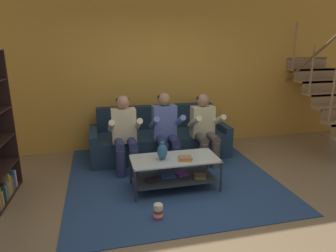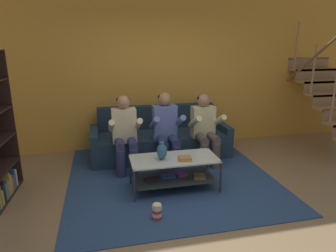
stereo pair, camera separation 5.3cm
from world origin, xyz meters
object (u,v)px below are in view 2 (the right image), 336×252
couch (160,140)px  vase (162,151)px  person_seated_left (125,131)px  book_stack (185,158)px  person_seated_right (205,127)px  popcorn_tub (157,211)px  coffee_table (174,169)px  person_seated_middle (166,128)px

couch → vase: (-0.24, -1.34, 0.29)m
person_seated_left → book_stack: size_ratio=5.83×
person_seated_right → popcorn_tub: person_seated_right is taller
coffee_table → popcorn_tub: 0.81m
person_seated_middle → popcorn_tub: size_ratio=5.99×
vase → coffee_table: bearing=1.3°
coffee_table → book_stack: (0.12, -0.09, 0.18)m
person_seated_middle → person_seated_right: (0.66, -0.00, -0.02)m
couch → person_seated_middle: bearing=-90.0°
book_stack → couch: bearing=92.2°
couch → person_seated_middle: (0.00, -0.52, 0.37)m
couch → vase: bearing=-100.2°
couch → popcorn_tub: size_ratio=12.05×
person_seated_left → vase: (0.42, -0.82, -0.07)m
popcorn_tub → book_stack: bearing=50.0°
coffee_table → vase: (-0.18, -0.00, 0.27)m
person_seated_right → vase: size_ratio=4.70×
coffee_table → popcorn_tub: coffee_table is taller
person_seated_left → book_stack: person_seated_left is taller
person_seated_middle → vase: bearing=-106.3°
person_seated_left → person_seated_middle: size_ratio=0.98×
person_seated_middle → popcorn_tub: person_seated_middle is taller
person_seated_middle → person_seated_right: person_seated_middle is taller
couch → person_seated_middle: 0.63m
couch → vase: size_ratio=9.84×
person_seated_left → book_stack: bearing=-51.7°
coffee_table → person_seated_right: bearing=48.2°
vase → book_stack: bearing=-16.5°
popcorn_tub → person_seated_right: bearing=53.6°
couch → coffee_table: size_ratio=2.04×
coffee_table → book_stack: bearing=-37.4°
popcorn_tub → person_seated_middle: bearing=73.6°
person_seated_right → book_stack: bearing=-123.8°
person_seated_left → person_seated_right: bearing=-0.1°
person_seated_left → coffee_table: bearing=-53.8°
person_seated_right → coffee_table: bearing=-131.8°
book_stack → person_seated_left: bearing=128.3°
person_seated_right → coffee_table: size_ratio=0.97×
person_seated_left → book_stack: 1.17m
vase → book_stack: size_ratio=1.21×
person_seated_middle → book_stack: (0.05, -0.91, -0.18)m
book_stack → coffee_table: bearing=142.6°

